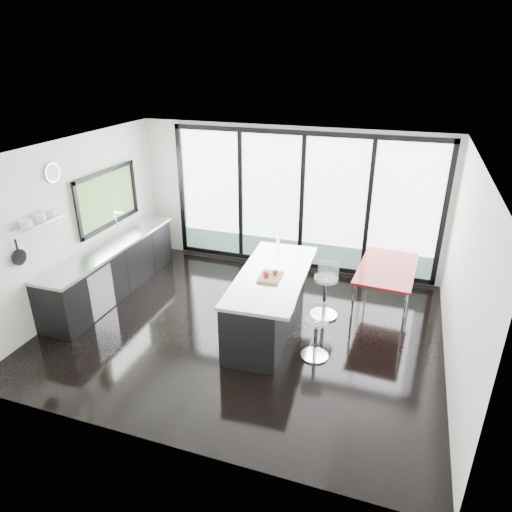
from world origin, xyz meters
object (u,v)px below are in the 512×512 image
(red_table, at_px, (384,290))
(island, at_px, (267,300))
(bar_stool_near, at_px, (316,338))
(bar_stool_far, at_px, (325,296))

(red_table, bearing_deg, island, -147.23)
(island, bearing_deg, red_table, 32.77)
(bar_stool_near, bearing_deg, bar_stool_far, 76.46)
(island, height_order, bar_stool_far, island)
(bar_stool_far, distance_m, red_table, 1.02)
(bar_stool_near, bearing_deg, island, 131.42)
(island, xyz_separation_m, bar_stool_far, (0.79, 0.63, -0.13))
(island, relative_size, bar_stool_near, 3.84)
(bar_stool_near, xyz_separation_m, red_table, (0.82, 1.61, 0.10))
(island, relative_size, red_table, 1.58)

